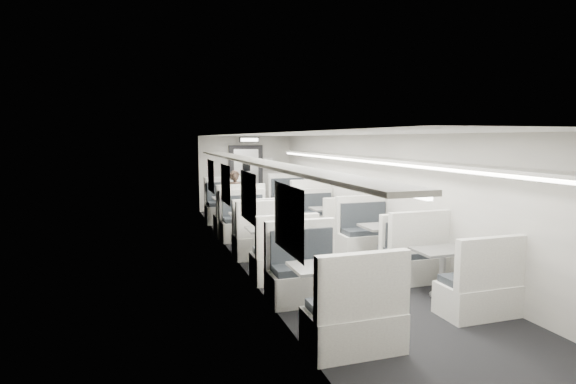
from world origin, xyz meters
TOP-DOWN VIEW (x-y plane):
  - room at (0.00, 0.00)m, footprint 3.24×12.24m
  - booth_left_a at (-1.00, 3.07)m, footprint 1.16×2.35m
  - booth_left_b at (-1.00, 0.88)m, footprint 1.06×2.14m
  - booth_left_c at (-1.00, -0.65)m, footprint 1.04×2.10m
  - booth_left_d at (-1.00, -3.22)m, footprint 1.06×2.15m
  - booth_right_a at (1.00, 3.63)m, footprint 1.16×2.36m
  - booth_right_b at (1.00, 1.47)m, footprint 0.97×1.96m
  - booth_right_c at (1.00, -1.26)m, footprint 1.09×2.21m
  - booth_right_d at (1.00, -2.87)m, footprint 1.01×2.04m
  - passenger at (-0.88, 3.24)m, footprint 0.61×0.47m
  - window_a at (-1.49, 3.40)m, footprint 0.02×1.18m
  - window_b at (-1.49, 1.20)m, footprint 0.02×1.18m
  - window_c at (-1.49, -1.00)m, footprint 0.02×1.18m
  - window_d at (-1.49, -3.20)m, footprint 0.02×1.18m
  - luggage_rack_left at (-1.24, -0.30)m, footprint 0.46×10.40m
  - luggage_rack_right at (1.24, -0.30)m, footprint 0.46×10.40m
  - vestibule_door at (0.00, 5.93)m, footprint 1.10×0.13m
  - exit_sign at (0.00, 5.44)m, footprint 0.62×0.12m
  - wall_notice at (0.75, 5.92)m, footprint 0.32×0.02m

SIDE VIEW (x-z plane):
  - booth_right_b at x=1.00m, z-range -0.17..0.87m
  - booth_right_d at x=1.00m, z-range -0.18..0.91m
  - booth_left_c at x=-1.00m, z-range -0.19..0.94m
  - booth_left_b at x=-1.00m, z-range -0.19..0.96m
  - booth_left_d at x=-1.00m, z-range -0.19..0.96m
  - booth_right_c at x=1.00m, z-range -0.20..0.99m
  - booth_left_a at x=-1.00m, z-range -0.21..1.05m
  - booth_right_a at x=1.00m, z-range -0.21..1.05m
  - passenger at x=-0.88m, z-range 0.00..1.49m
  - vestibule_door at x=0.00m, z-range -0.01..2.09m
  - room at x=0.00m, z-range -0.12..2.52m
  - window_a at x=-1.49m, z-range 0.93..1.77m
  - window_b at x=-1.49m, z-range 0.93..1.77m
  - window_c at x=-1.49m, z-range 0.93..1.77m
  - window_d at x=-1.49m, z-range 0.93..1.77m
  - wall_notice at x=0.75m, z-range 1.30..1.70m
  - luggage_rack_left at x=-1.24m, z-range 1.87..1.96m
  - luggage_rack_right at x=1.24m, z-range 1.87..1.96m
  - exit_sign at x=0.00m, z-range 2.20..2.36m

